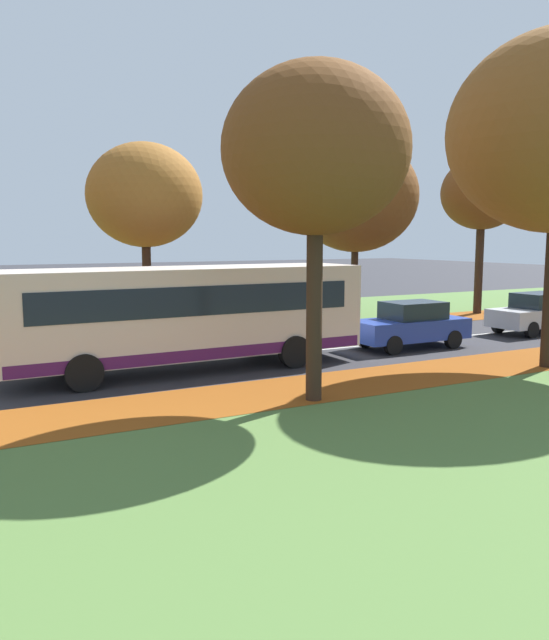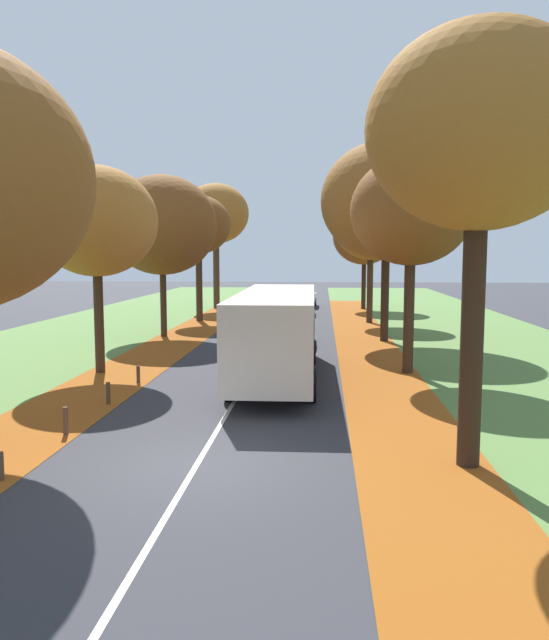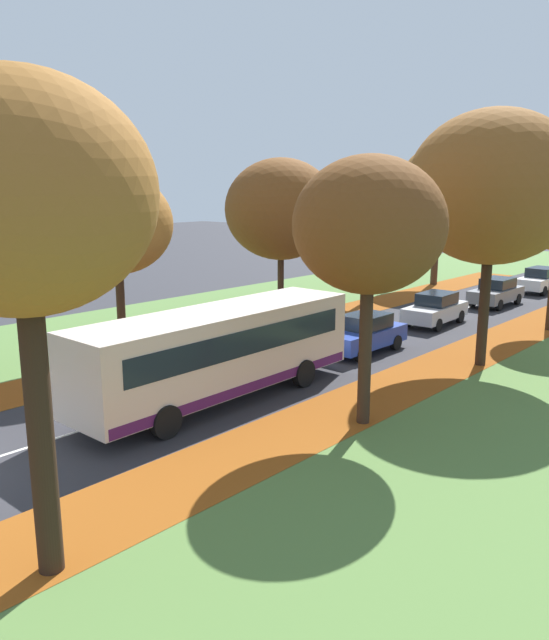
{
  "view_description": "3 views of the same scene",
  "coord_description": "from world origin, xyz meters",
  "px_view_note": "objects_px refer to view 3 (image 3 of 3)",
  "views": [
    {
      "loc": [
        17.93,
        2.73,
        3.8
      ],
      "look_at": [
        0.8,
        11.76,
        1.26
      ],
      "focal_mm": 35.0,
      "sensor_mm": 36.0,
      "label": 1
    },
    {
      "loc": [
        2.54,
        -12.16,
        4.32
      ],
      "look_at": [
        0.91,
        8.93,
        2.03
      ],
      "focal_mm": 35.0,
      "sensor_mm": 36.0,
      "label": 2
    },
    {
      "loc": [
        15.33,
        -4.39,
        6.83
      ],
      "look_at": [
        -0.25,
        12.87,
        1.84
      ],
      "focal_mm": 35.0,
      "sensor_mm": 36.0,
      "label": 3
    }
  ],
  "objects_px": {
    "tree_right_near": "(369,226)",
    "tree_left_distant": "(439,180)",
    "tree_left_far": "(370,201)",
    "car_grey_third_in_line": "(496,292)",
    "bollard_fourth": "(115,370)",
    "tree_left_near": "(117,224)",
    "bollard_third": "(37,389)",
    "car_white_fourth_in_line": "(540,280)",
    "car_silver_following": "(435,309)",
    "tree_left_mid": "(281,209)",
    "car_blue_lead": "(364,333)",
    "tree_right_mid": "(493,188)",
    "bus": "(219,349)",
    "tree_right_nearest": "(21,198)"
  },
  "relations": [
    {
      "from": "bollard_fourth",
      "to": "tree_left_near",
      "type": "bearing_deg",
      "value": 138.56
    },
    {
      "from": "bollard_fourth",
      "to": "bollard_third",
      "type": "bearing_deg",
      "value": -89.53
    },
    {
      "from": "tree_left_mid",
      "to": "car_blue_lead",
      "type": "bearing_deg",
      "value": -19.23
    },
    {
      "from": "bollard_fourth",
      "to": "tree_left_distant",
      "type": "bearing_deg",
      "value": 94.34
    },
    {
      "from": "bollard_fourth",
      "to": "car_white_fourth_in_line",
      "type": "distance_m",
      "value": 30.0
    },
    {
      "from": "bollard_third",
      "to": "car_silver_following",
      "type": "xyz_separation_m",
      "value": [
        4.3,
        18.95,
        0.49
      ]
    },
    {
      "from": "tree_left_mid",
      "to": "tree_right_near",
      "type": "height_order",
      "value": "tree_left_mid"
    },
    {
      "from": "tree_right_mid",
      "to": "bollard_fourth",
      "type": "xyz_separation_m",
      "value": [
        -9.13,
        -10.56,
        -6.5
      ]
    },
    {
      "from": "tree_left_mid",
      "to": "car_silver_following",
      "type": "xyz_separation_m",
      "value": [
        6.39,
        4.52,
        -4.89
      ]
    },
    {
      "from": "car_blue_lead",
      "to": "bollard_third",
      "type": "bearing_deg",
      "value": -111.09
    },
    {
      "from": "car_grey_third_in_line",
      "to": "bus",
      "type": "bearing_deg",
      "value": -89.8
    },
    {
      "from": "tree_left_near",
      "to": "tree_left_far",
      "type": "height_order",
      "value": "tree_left_far"
    },
    {
      "from": "tree_left_distant",
      "to": "tree_right_near",
      "type": "relative_size",
      "value": 1.24
    },
    {
      "from": "bus",
      "to": "car_silver_following",
      "type": "relative_size",
      "value": 2.44
    },
    {
      "from": "tree_left_far",
      "to": "tree_left_mid",
      "type": "bearing_deg",
      "value": -93.17
    },
    {
      "from": "bus",
      "to": "car_blue_lead",
      "type": "distance_m",
      "value": 8.17
    },
    {
      "from": "tree_left_far",
      "to": "car_silver_following",
      "type": "bearing_deg",
      "value": -25.4
    },
    {
      "from": "tree_left_distant",
      "to": "bollard_fourth",
      "type": "height_order",
      "value": "tree_left_distant"
    },
    {
      "from": "tree_right_nearest",
      "to": "car_silver_following",
      "type": "bearing_deg",
      "value": 101.5
    },
    {
      "from": "tree_right_nearest",
      "to": "tree_right_near",
      "type": "relative_size",
      "value": 1.13
    },
    {
      "from": "tree_right_near",
      "to": "car_white_fourth_in_line",
      "type": "distance_m",
      "value": 28.03
    },
    {
      "from": "tree_right_mid",
      "to": "bus",
      "type": "xyz_separation_m",
      "value": [
        -4.57,
        -9.6,
        -5.08
      ]
    },
    {
      "from": "tree_right_near",
      "to": "car_blue_lead",
      "type": "xyz_separation_m",
      "value": [
        -4.5,
        6.67,
        -4.94
      ]
    },
    {
      "from": "bus",
      "to": "tree_left_distant",
      "type": "bearing_deg",
      "value": 103.92
    },
    {
      "from": "car_silver_following",
      "to": "tree_left_distant",
      "type": "bearing_deg",
      "value": 118.3
    },
    {
      "from": "bus",
      "to": "car_blue_lead",
      "type": "bearing_deg",
      "value": 89.16
    },
    {
      "from": "tree_left_distant",
      "to": "car_grey_third_in_line",
      "type": "relative_size",
      "value": 2.28
    },
    {
      "from": "tree_left_near",
      "to": "bollard_third",
      "type": "height_order",
      "value": "tree_left_near"
    },
    {
      "from": "tree_right_near",
      "to": "car_white_fourth_in_line",
      "type": "height_order",
      "value": "tree_right_near"
    },
    {
      "from": "tree_left_near",
      "to": "tree_left_far",
      "type": "bearing_deg",
      "value": 89.18
    },
    {
      "from": "tree_right_near",
      "to": "tree_left_far",
      "type": "bearing_deg",
      "value": 123.49
    },
    {
      "from": "tree_right_mid",
      "to": "car_silver_following",
      "type": "height_order",
      "value": "tree_right_mid"
    },
    {
      "from": "tree_left_far",
      "to": "bus",
      "type": "distance_m",
      "value": 19.38
    },
    {
      "from": "tree_left_far",
      "to": "car_grey_third_in_line",
      "type": "height_order",
      "value": "tree_left_far"
    },
    {
      "from": "tree_right_nearest",
      "to": "car_blue_lead",
      "type": "distance_m",
      "value": 18.07
    },
    {
      "from": "bollard_third",
      "to": "car_white_fourth_in_line",
      "type": "bearing_deg",
      "value": 81.91
    },
    {
      "from": "bollard_fourth",
      "to": "tree_left_mid",
      "type": "bearing_deg",
      "value": 100.24
    },
    {
      "from": "bollard_fourth",
      "to": "car_grey_third_in_line",
      "type": "relative_size",
      "value": 0.13
    },
    {
      "from": "tree_right_nearest",
      "to": "car_silver_following",
      "type": "height_order",
      "value": "tree_right_nearest"
    },
    {
      "from": "tree_left_mid",
      "to": "car_white_fourth_in_line",
      "type": "bearing_deg",
      "value": 69.7
    },
    {
      "from": "tree_left_mid",
      "to": "tree_left_far",
      "type": "height_order",
      "value": "tree_left_mid"
    },
    {
      "from": "car_silver_following",
      "to": "car_white_fourth_in_line",
      "type": "xyz_separation_m",
      "value": [
        0.34,
        13.68,
        0.0
      ]
    },
    {
      "from": "bus",
      "to": "car_white_fourth_in_line",
      "type": "relative_size",
      "value": 2.45
    },
    {
      "from": "tree_left_mid",
      "to": "car_grey_third_in_line",
      "type": "xyz_separation_m",
      "value": [
        6.55,
        11.57,
        -4.89
      ]
    },
    {
      "from": "tree_right_near",
      "to": "tree_left_distant",
      "type": "bearing_deg",
      "value": 113.9
    },
    {
      "from": "tree_right_mid",
      "to": "bollard_third",
      "type": "bearing_deg",
      "value": -123.89
    },
    {
      "from": "car_grey_third_in_line",
      "to": "car_white_fourth_in_line",
      "type": "height_order",
      "value": "same"
    },
    {
      "from": "bus",
      "to": "car_white_fourth_in_line",
      "type": "bearing_deg",
      "value": 89.8
    },
    {
      "from": "tree_left_near",
      "to": "tree_left_mid",
      "type": "distance_m",
      "value": 9.76
    },
    {
      "from": "tree_left_distant",
      "to": "car_white_fourth_in_line",
      "type": "relative_size",
      "value": 2.26
    }
  ]
}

